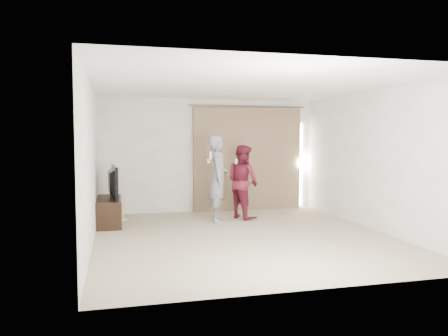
{
  "coord_description": "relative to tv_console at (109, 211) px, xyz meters",
  "views": [
    {
      "loc": [
        -2.11,
        -7.16,
        1.71
      ],
      "look_at": [
        -0.04,
        1.2,
        1.11
      ],
      "focal_mm": 35.0,
      "sensor_mm": 36.0,
      "label": 1
    }
  ],
  "objects": [
    {
      "name": "floor",
      "position": [
        2.27,
        -1.66,
        -0.26
      ],
      "size": [
        5.5,
        5.5,
        0.0
      ],
      "primitive_type": "plane",
      "color": "tan",
      "rests_on": "ground"
    },
    {
      "name": "wall_back",
      "position": [
        2.27,
        1.09,
        1.04
      ],
      "size": [
        5.0,
        0.04,
        2.6
      ],
      "primitive_type": "cube",
      "color": "white",
      "rests_on": "ground"
    },
    {
      "name": "wall_left",
      "position": [
        -0.23,
        -1.66,
        1.04
      ],
      "size": [
        0.04,
        5.5,
        2.6
      ],
      "color": "white",
      "rests_on": "ground"
    },
    {
      "name": "ceiling",
      "position": [
        2.27,
        -1.66,
        2.34
      ],
      "size": [
        5.0,
        5.5,
        0.01
      ],
      "primitive_type": "cube",
      "color": "white",
      "rests_on": "wall_back"
    },
    {
      "name": "curtain",
      "position": [
        3.18,
        1.02,
        0.95
      ],
      "size": [
        2.8,
        0.11,
        2.46
      ],
      "color": "#8B7655",
      "rests_on": "ground"
    },
    {
      "name": "tv_console",
      "position": [
        0.0,
        0.0,
        0.0
      ],
      "size": [
        0.46,
        1.33,
        0.51
      ],
      "primitive_type": "cube",
      "color": "black",
      "rests_on": "ground"
    },
    {
      "name": "tv",
      "position": [
        0.0,
        0.0,
        0.58
      ],
      "size": [
        0.22,
        1.12,
        0.64
      ],
      "primitive_type": "imported",
      "rotation": [
        0.0,
        0.0,
        1.64
      ],
      "color": "black",
      "rests_on": "tv_console"
    },
    {
      "name": "scratching_post",
      "position": [
        0.17,
        0.35,
        -0.05
      ],
      "size": [
        0.38,
        0.38,
        0.51
      ],
      "color": "tan",
      "rests_on": "ground"
    },
    {
      "name": "person_man",
      "position": [
        2.15,
        -0.27,
        0.63
      ],
      "size": [
        0.6,
        0.74,
        1.76
      ],
      "color": "slate",
      "rests_on": "ground"
    },
    {
      "name": "person_woman",
      "position": [
        2.75,
        -0.0,
        0.52
      ],
      "size": [
        0.85,
        0.93,
        1.55
      ],
      "color": "maroon",
      "rests_on": "ground"
    }
  ]
}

